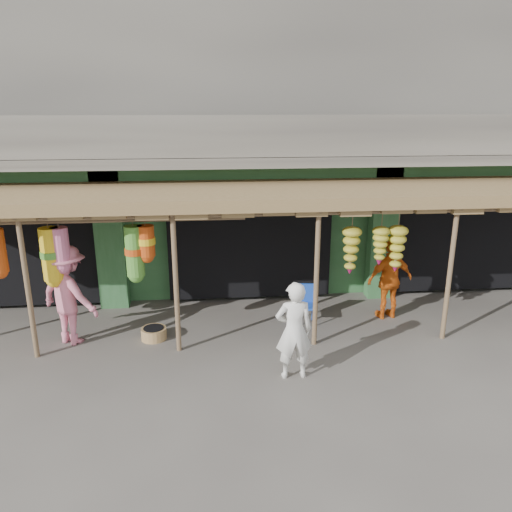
{
  "coord_description": "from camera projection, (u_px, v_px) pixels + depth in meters",
  "views": [
    {
      "loc": [
        -0.91,
        -8.49,
        4.32
      ],
      "look_at": [
        0.03,
        1.0,
        1.38
      ],
      "focal_mm": 35.0,
      "sensor_mm": 36.0,
      "label": 1
    }
  ],
  "objects": [
    {
      "name": "ground",
      "position": [
        260.0,
        341.0,
        9.43
      ],
      "size": [
        80.0,
        80.0,
        0.0
      ],
      "primitive_type": "plane",
      "color": "#514C47",
      "rests_on": "ground"
    },
    {
      "name": "building",
      "position": [
        241.0,
        141.0,
        13.07
      ],
      "size": [
        16.4,
        6.8,
        7.0
      ],
      "color": "gray",
      "rests_on": "ground"
    },
    {
      "name": "awning",
      "position": [
        247.0,
        199.0,
        9.42
      ],
      "size": [
        14.0,
        2.7,
        2.79
      ],
      "color": "brown",
      "rests_on": "ground"
    },
    {
      "name": "blue_chair",
      "position": [
        305.0,
        302.0,
        10.15
      ],
      "size": [
        0.43,
        0.44,
        0.8
      ],
      "rotation": [
        0.0,
        0.0,
        -0.15
      ],
      "color": "#1A43AE",
      "rests_on": "ground"
    },
    {
      "name": "basket_right",
      "position": [
        154.0,
        333.0,
        9.5
      ],
      "size": [
        0.52,
        0.52,
        0.22
      ],
      "primitive_type": "cylinder",
      "rotation": [
        0.0,
        0.0,
        -0.08
      ],
      "color": "#A7834D",
      "rests_on": "ground"
    },
    {
      "name": "person_front",
      "position": [
        294.0,
        331.0,
        7.99
      ],
      "size": [
        0.61,
        0.42,
        1.65
      ],
      "primitive_type": "imported",
      "rotation": [
        0.0,
        0.0,
        3.18
      ],
      "color": "silver",
      "rests_on": "ground"
    },
    {
      "name": "person_vendor",
      "position": [
        390.0,
        280.0,
        10.26
      ],
      "size": [
        1.03,
        0.57,
        1.67
      ],
      "primitive_type": "imported",
      "rotation": [
        0.0,
        0.0,
        3.31
      ],
      "color": "#D75C14",
      "rests_on": "ground"
    },
    {
      "name": "person_shopper",
      "position": [
        69.0,
        295.0,
        9.15
      ],
      "size": [
        1.41,
        1.23,
        1.89
      ],
      "primitive_type": "imported",
      "rotation": [
        0.0,
        0.0,
        2.6
      ],
      "color": "pink",
      "rests_on": "ground"
    }
  ]
}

